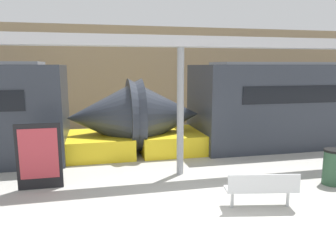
# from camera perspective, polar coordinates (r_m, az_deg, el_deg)

# --- Properties ---
(ground_plane) EXTENTS (60.00, 60.00, 0.00)m
(ground_plane) POSITION_cam_1_polar(r_m,az_deg,el_deg) (6.85, 9.70, -16.34)
(ground_plane) COLOR #B2AFA8
(station_wall) EXTENTS (56.00, 0.20, 5.00)m
(station_wall) POSITION_cam_1_polar(r_m,az_deg,el_deg) (16.78, -4.74, 8.48)
(station_wall) COLOR #9E8460
(station_wall) RESTS_ON ground_plane
(train_left) EXTENTS (16.73, 2.93, 3.20)m
(train_left) POSITION_cam_1_polar(r_m,az_deg,el_deg) (15.04, 27.06, 3.38)
(train_left) COLOR #2D333D
(train_left) RESTS_ON ground_plane
(bench_near) EXTENTS (1.60, 0.72, 0.82)m
(bench_near) POSITION_cam_1_polar(r_m,az_deg,el_deg) (7.46, 16.04, -10.22)
(bench_near) COLOR silver
(bench_near) RESTS_ON ground_plane
(trash_bin) EXTENTS (0.52, 0.52, 0.94)m
(trash_bin) POSITION_cam_1_polar(r_m,az_deg,el_deg) (9.61, 26.80, -6.38)
(trash_bin) COLOR #2D5138
(trash_bin) RESTS_ON ground_plane
(poster_board) EXTENTS (1.09, 0.07, 1.67)m
(poster_board) POSITION_cam_1_polar(r_m,az_deg,el_deg) (8.79, -21.53, -4.94)
(poster_board) COLOR black
(poster_board) RESTS_ON ground_plane
(support_column_near) EXTENTS (0.19, 0.19, 3.57)m
(support_column_near) POSITION_cam_1_polar(r_m,az_deg,el_deg) (9.15, 2.16, 2.37)
(support_column_near) COLOR gray
(support_column_near) RESTS_ON ground_plane
(canopy_beam) EXTENTS (28.00, 0.60, 0.28)m
(canopy_beam) POSITION_cam_1_polar(r_m,az_deg,el_deg) (9.08, 2.25, 14.47)
(canopy_beam) COLOR #B7B7BC
(canopy_beam) RESTS_ON support_column_near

